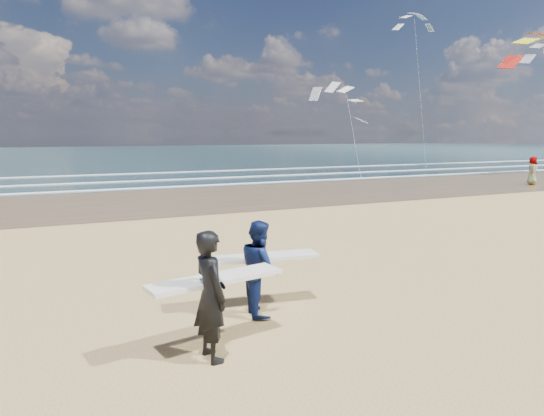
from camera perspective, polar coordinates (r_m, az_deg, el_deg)
name	(u,v)px	position (r m, az deg, el deg)	size (l,w,h in m)	color
wet_sand_strip	(431,184)	(34.33, 18.16, 2.74)	(220.00, 12.00, 0.01)	#4D4029
ocean	(203,153)	(82.55, -8.07, 6.39)	(220.00, 100.00, 0.02)	#183036
foam_breakers	(348,172)	(42.30, 8.91, 4.20)	(220.00, 11.70, 0.05)	white
surfer_near	(211,294)	(7.40, -7.18, -9.98)	(2.26, 1.20, 1.98)	black
surfer_far	(260,267)	(9.12, -1.42, -6.94)	(2.25, 1.23, 1.79)	#0D1C4D
beachgoer_0	(532,171)	(36.22, 28.31, 3.89)	(0.91, 0.59, 1.85)	brown
kite_1	(351,119)	(40.38, 9.24, 10.30)	(5.75, 4.73, 8.09)	slate
kite_5	(419,81)	(53.30, 16.93, 14.10)	(4.90, 4.64, 16.60)	slate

